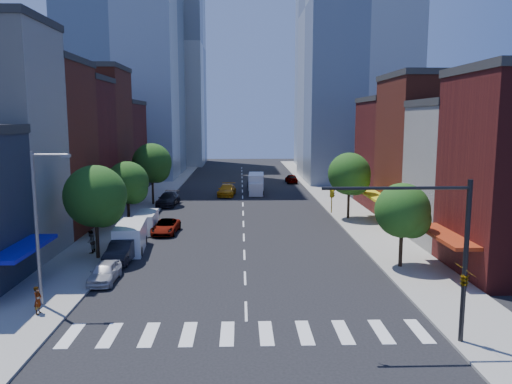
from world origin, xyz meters
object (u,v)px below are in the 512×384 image
(parked_car_third, at_px, (166,227))
(traffic_car_far, at_px, (291,179))
(cargo_van_far, at_px, (146,222))
(parked_car_second, at_px, (122,251))
(pedestrian_far, at_px, (91,242))
(cargo_van_near, at_px, (130,238))
(traffic_car_oncoming, at_px, (253,183))
(pedestrian_near, at_px, (38,300))
(parked_car_rear, at_px, (168,199))
(taxi, at_px, (227,190))
(parked_car_front, at_px, (105,272))
(box_truck, at_px, (256,184))

(parked_car_third, height_order, traffic_car_far, traffic_car_far)
(parked_car_third, bearing_deg, cargo_van_far, 162.42)
(cargo_van_far, bearing_deg, parked_car_second, -91.91)
(parked_car_second, bearing_deg, pedestrian_far, 147.95)
(cargo_van_near, height_order, pedestrian_far, cargo_van_near)
(traffic_car_oncoming, height_order, traffic_car_far, traffic_car_oncoming)
(pedestrian_near, bearing_deg, cargo_van_far, -0.55)
(traffic_car_far, relative_size, pedestrian_far, 2.37)
(parked_car_rear, distance_m, traffic_car_far, 28.43)
(parked_car_third, distance_m, pedestrian_near, 20.63)
(traffic_car_oncoming, bearing_deg, cargo_van_far, 66.86)
(traffic_car_far, distance_m, pedestrian_far, 49.79)
(pedestrian_near, xyz_separation_m, pedestrian_far, (-0.82, 12.79, 0.15))
(parked_car_third, relative_size, pedestrian_far, 2.60)
(taxi, xyz_separation_m, pedestrian_far, (-10.20, -30.99, 0.26))
(cargo_van_far, height_order, traffic_car_far, cargo_van_far)
(taxi, distance_m, pedestrian_near, 44.77)
(cargo_van_far, bearing_deg, parked_car_front, -91.90)
(cargo_van_near, height_order, taxi, cargo_van_near)
(cargo_van_near, bearing_deg, traffic_car_oncoming, 68.78)
(parked_car_front, distance_m, pedestrian_near, 6.22)
(parked_car_front, distance_m, parked_car_rear, 30.10)
(parked_car_third, xyz_separation_m, box_truck, (9.52, 25.57, 0.69))
(parked_car_front, relative_size, pedestrian_near, 2.60)
(parked_car_rear, xyz_separation_m, traffic_car_oncoming, (11.18, 15.98, -0.06))
(taxi, xyz_separation_m, traffic_car_far, (10.74, 14.18, -0.07))
(parked_car_rear, height_order, traffic_car_far, parked_car_rear)
(parked_car_third, height_order, pedestrian_near, pedestrian_near)
(cargo_van_near, xyz_separation_m, pedestrian_far, (-2.98, -1.01, -0.08))
(pedestrian_far, bearing_deg, parked_car_rear, -179.10)
(parked_car_rear, bearing_deg, pedestrian_far, -92.81)
(parked_car_front, xyz_separation_m, taxi, (7.24, 37.95, 0.13))
(parked_car_rear, relative_size, cargo_van_far, 1.23)
(parked_car_second, distance_m, parked_car_third, 9.69)
(cargo_van_near, distance_m, traffic_car_far, 47.68)
(taxi, distance_m, pedestrian_far, 32.63)
(parked_car_second, xyz_separation_m, traffic_car_far, (17.98, 47.23, -0.06))
(cargo_van_far, xyz_separation_m, pedestrian_far, (-2.97, -8.17, 0.13))
(parked_car_second, xyz_separation_m, box_truck, (11.52, 35.05, 0.55))
(parked_car_rear, bearing_deg, traffic_car_far, 55.26)
(pedestrian_near, bearing_deg, parked_car_front, -14.85)
(parked_car_front, bearing_deg, taxi, 79.25)
(traffic_car_far, bearing_deg, parked_car_rear, 47.96)
(taxi, xyz_separation_m, traffic_car_oncoming, (3.95, 8.14, -0.06))
(traffic_car_far, bearing_deg, parked_car_second, 66.35)
(parked_car_second, height_order, pedestrian_near, pedestrian_near)
(parked_car_second, height_order, box_truck, box_truck)
(parked_car_third, height_order, taxi, taxi)
(parked_car_second, bearing_deg, box_truck, 74.57)
(parked_car_rear, relative_size, traffic_car_far, 1.27)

